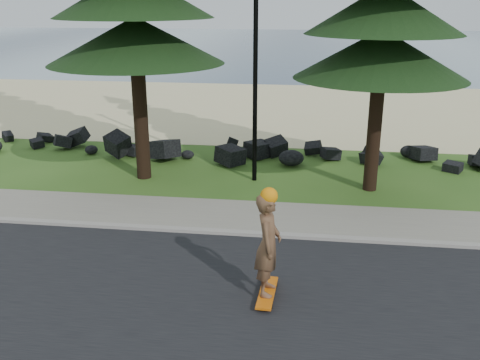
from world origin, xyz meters
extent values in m
plane|color=#2F571B|center=(0.00, 0.00, 0.00)|extent=(160.00, 160.00, 0.00)
cube|color=black|center=(0.00, -4.50, 0.01)|extent=(160.00, 7.00, 0.02)
cube|color=#9B938B|center=(0.00, -0.90, 0.05)|extent=(160.00, 0.20, 0.10)
cube|color=gray|center=(0.00, 0.20, 0.04)|extent=(160.00, 2.00, 0.08)
cube|color=beige|center=(0.00, 14.50, 0.01)|extent=(160.00, 15.00, 0.01)
cube|color=#344B64|center=(0.00, 51.00, 0.00)|extent=(160.00, 58.00, 0.01)
cylinder|color=black|center=(0.00, 3.20, 4.00)|extent=(0.14, 0.14, 8.00)
cube|color=#D6600C|center=(0.97, -3.63, 0.11)|extent=(0.35, 1.21, 0.04)
imported|color=brown|center=(0.97, -3.63, 1.13)|extent=(0.51, 0.75, 2.00)
sphere|color=orange|center=(0.97, -3.63, 2.09)|extent=(0.32, 0.32, 0.32)
camera|label=1|loc=(1.61, -12.56, 5.50)|focal=40.00mm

